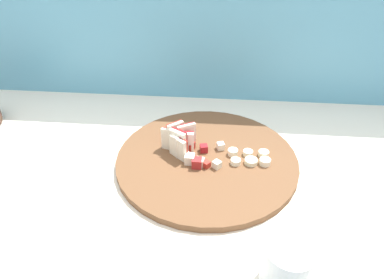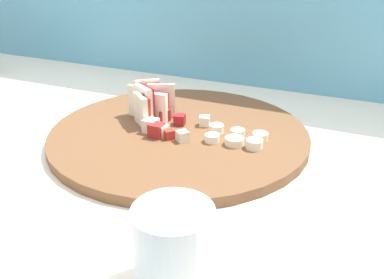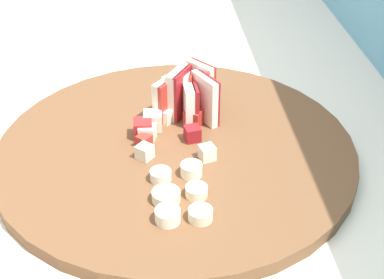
% 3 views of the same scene
% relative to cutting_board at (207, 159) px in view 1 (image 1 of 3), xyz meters
% --- Properties ---
extents(tile_backsplash, '(2.40, 0.04, 1.37)m').
position_rel_cutting_board_xyz_m(tile_backsplash, '(-0.13, 0.34, -0.25)').
color(tile_backsplash, '#5BA3C1').
rests_on(tile_backsplash, ground).
extents(cutting_board, '(0.42, 0.42, 0.02)m').
position_rel_cutting_board_xyz_m(cutting_board, '(0.00, 0.00, 0.00)').
color(cutting_board, brown).
rests_on(cutting_board, tiled_countertop).
extents(apple_wedge_fan, '(0.08, 0.08, 0.07)m').
position_rel_cutting_board_xyz_m(apple_wedge_fan, '(-0.07, 0.02, 0.04)').
color(apple_wedge_fan, maroon).
rests_on(apple_wedge_fan, cutting_board).
extents(apple_dice_pile, '(0.11, 0.09, 0.02)m').
position_rel_cutting_board_xyz_m(apple_dice_pile, '(-0.02, -0.01, 0.02)').
color(apple_dice_pile, '#EFE5CC').
rests_on(apple_dice_pile, cutting_board).
extents(banana_slice_rows, '(0.10, 0.06, 0.01)m').
position_rel_cutting_board_xyz_m(banana_slice_rows, '(0.10, -0.00, 0.01)').
color(banana_slice_rows, white).
rests_on(banana_slice_rows, cutting_board).
extents(small_jar, '(0.08, 0.08, 0.08)m').
position_rel_cutting_board_xyz_m(small_jar, '(0.14, -0.30, 0.03)').
color(small_jar, white).
rests_on(small_jar, tiled_countertop).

